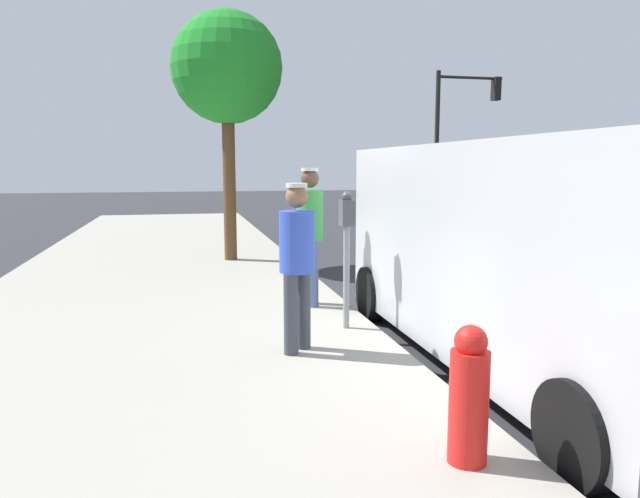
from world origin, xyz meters
The scene contains 9 objects.
ground_plane centered at (0.00, 0.00, 0.00)m, with size 80.00×80.00×0.00m, color #2D2D33.
sidewalk_slab centered at (3.50, 0.00, 0.07)m, with size 5.00×32.00×0.15m, color #9E998E.
parking_meter_near centered at (1.35, 0.78, 1.18)m, with size 0.14×0.18×1.52m.
pedestrian_in_blue centered at (2.04, 1.48, 1.08)m, with size 0.34×0.34×1.64m.
pedestrian_in_green centered at (1.51, -0.40, 1.17)m, with size 0.34×0.36×1.77m.
parked_van centered at (-0.15, 2.03, 1.15)m, with size 2.14×5.21×2.15m.
traffic_light_corner centered at (-6.49, -12.60, 3.52)m, with size 2.48×0.42×5.20m.
street_tree centered at (2.20, -4.48, 3.72)m, with size 2.07×2.07×4.65m.
fire_hydrant centered at (1.45, 3.88, 0.57)m, with size 0.24×0.24×0.86m.
Camera 1 is at (3.10, 7.01, 1.94)m, focal length 33.40 mm.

